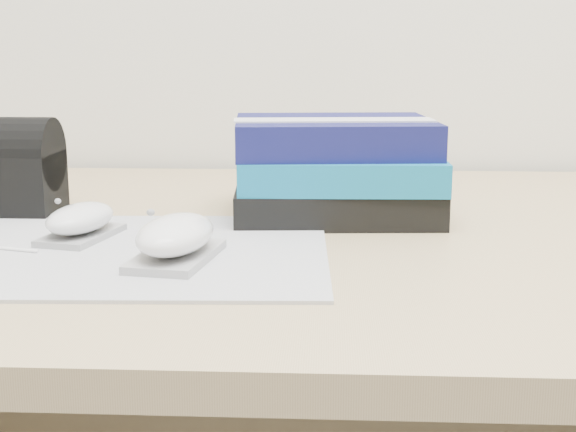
{
  "coord_description": "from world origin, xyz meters",
  "views": [
    {
      "loc": [
        -0.03,
        0.73,
        0.93
      ],
      "look_at": [
        -0.07,
        1.45,
        0.77
      ],
      "focal_mm": 50.0,
      "sensor_mm": 36.0,
      "label": 1
    }
  ],
  "objects_px": {
    "mouse_rear": "(81,221)",
    "desk": "(354,401)",
    "pouch": "(3,167)",
    "mouse_front": "(176,238)",
    "book_stack": "(336,168)"
  },
  "relations": [
    {
      "from": "mouse_rear",
      "to": "desk",
      "type": "bearing_deg",
      "value": 26.88
    },
    {
      "from": "pouch",
      "to": "desk",
      "type": "bearing_deg",
      "value": 1.91
    },
    {
      "from": "mouse_front",
      "to": "book_stack",
      "type": "height_order",
      "value": "book_stack"
    },
    {
      "from": "desk",
      "to": "mouse_front",
      "type": "relative_size",
      "value": 13.16
    },
    {
      "from": "mouse_rear",
      "to": "book_stack",
      "type": "distance_m",
      "value": 0.29
    },
    {
      "from": "mouse_rear",
      "to": "mouse_front",
      "type": "distance_m",
      "value": 0.14
    },
    {
      "from": "mouse_front",
      "to": "mouse_rear",
      "type": "bearing_deg",
      "value": 144.72
    },
    {
      "from": "desk",
      "to": "book_stack",
      "type": "bearing_deg",
      "value": -167.13
    },
    {
      "from": "desk",
      "to": "pouch",
      "type": "xyz_separation_m",
      "value": [
        -0.41,
        -0.01,
        0.29
      ]
    },
    {
      "from": "desk",
      "to": "pouch",
      "type": "relative_size",
      "value": 12.87
    },
    {
      "from": "mouse_front",
      "to": "pouch",
      "type": "bearing_deg",
      "value": 139.15
    },
    {
      "from": "book_stack",
      "to": "mouse_front",
      "type": "bearing_deg",
      "value": -124.02
    },
    {
      "from": "book_stack",
      "to": "pouch",
      "type": "height_order",
      "value": "same"
    },
    {
      "from": "desk",
      "to": "book_stack",
      "type": "relative_size",
      "value": 6.64
    },
    {
      "from": "mouse_rear",
      "to": "pouch",
      "type": "relative_size",
      "value": 0.85
    }
  ]
}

